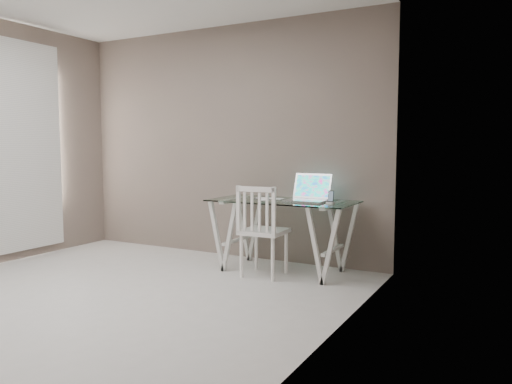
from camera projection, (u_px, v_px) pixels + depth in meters
room at (70, 94)px, 3.94m from camera, size 4.50×4.52×2.71m
desk at (282, 235)px, 5.17m from camera, size 1.50×0.70×0.75m
chair at (261, 227)px, 4.93m from camera, size 0.44×0.44×0.92m
laptop at (309, 195)px, 5.08m from camera, size 0.40×0.37×0.27m
keyboard at (270, 199)px, 5.26m from camera, size 0.31×0.13×0.01m
mouse at (265, 200)px, 5.02m from camera, size 0.10×0.06×0.03m
phone_dock at (331, 200)px, 4.86m from camera, size 0.07×0.07×0.13m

